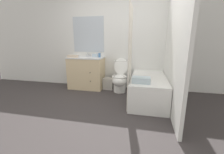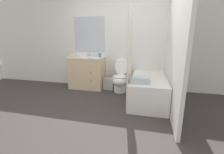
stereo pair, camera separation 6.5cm
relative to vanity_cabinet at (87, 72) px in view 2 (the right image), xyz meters
name	(u,v)px [view 2 (the right image)]	position (x,y,z in m)	size (l,w,h in m)	color
ground_plane	(98,114)	(0.78, -1.39, -0.44)	(14.00, 14.00, 0.00)	#383333
wall_back	(117,42)	(0.77, 0.28, 0.81)	(8.00, 0.06, 2.50)	silver
wall_right	(173,43)	(2.05, -0.57, 0.81)	(0.05, 2.64, 2.50)	silver
vanity_cabinet	(87,72)	(0.00, 0.00, 0.00)	(0.94, 0.55, 0.86)	beige
sink_faucet	(89,55)	(0.00, 0.19, 0.45)	(0.14, 0.12, 0.12)	silver
toilet	(121,78)	(0.95, -0.08, -0.09)	(0.37, 0.65, 0.85)	white
bathtub	(148,88)	(1.65, -0.51, -0.17)	(0.73, 1.53, 0.53)	white
shower_curtain	(130,59)	(1.27, -0.93, 0.52)	(0.02, 0.56, 1.90)	silver
wastebasket	(109,83)	(0.61, 0.03, -0.28)	(0.27, 0.23, 0.31)	#B7B2A8
tissue_box	(96,55)	(0.22, 0.12, 0.46)	(0.13, 0.12, 0.10)	silver
soap_dispenser	(100,55)	(0.38, 0.02, 0.48)	(0.06, 0.06, 0.14)	#4C7AB2
hand_towel_folded	(74,56)	(-0.30, -0.14, 0.45)	(0.25, 0.15, 0.06)	beige
bath_towel_folded	(141,80)	(1.49, -1.01, 0.14)	(0.34, 0.22, 0.11)	silver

